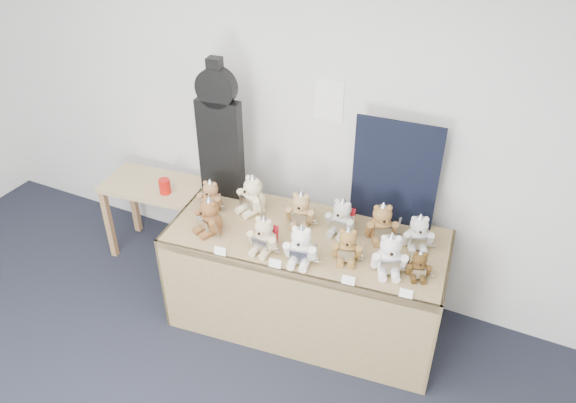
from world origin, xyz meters
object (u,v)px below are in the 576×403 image
at_px(teddy_back_right, 382,223).
at_px(teddy_front_far_right, 390,255).
at_px(teddy_back_end, 418,234).
at_px(teddy_back_far_left, 211,197).
at_px(display_table, 303,262).
at_px(teddy_back_centre_right, 342,218).
at_px(red_cup, 165,186).
at_px(teddy_front_centre, 301,246).
at_px(teddy_back_left, 252,196).
at_px(teddy_front_end, 419,266).
at_px(teddy_back_centre_left, 301,210).
at_px(side_table, 156,196).
at_px(teddy_front_far_left, 209,217).
at_px(teddy_front_right, 347,246).
at_px(guitar_case, 220,132).
at_px(teddy_front_left, 264,236).

bearing_deg(teddy_back_right, teddy_front_far_right, -91.19).
distance_m(teddy_back_end, teddy_back_far_left, 1.48).
height_order(teddy_back_right, teddy_back_end, teddy_back_right).
height_order(display_table, teddy_back_centre_right, teddy_back_centre_right).
bearing_deg(red_cup, teddy_back_end, 1.38).
relative_size(display_table, teddy_back_far_left, 7.64).
xyz_separation_m(teddy_front_centre, teddy_back_left, (-0.55, 0.37, 0.01)).
height_order(teddy_front_end, teddy_back_centre_left, teddy_back_centre_left).
bearing_deg(teddy_front_centre, teddy_back_centre_left, 105.05).
height_order(side_table, teddy_front_end, teddy_front_end).
bearing_deg(red_cup, side_table, 156.23).
relative_size(teddy_front_far_left, teddy_back_far_left, 1.13).
height_order(teddy_front_right, teddy_back_centre_left, teddy_back_centre_left).
xyz_separation_m(teddy_front_right, teddy_back_right, (0.13, 0.31, 0.01)).
bearing_deg(teddy_back_centre_right, guitar_case, -179.93).
xyz_separation_m(teddy_front_left, teddy_front_right, (0.52, 0.14, -0.01)).
distance_m(side_table, teddy_front_far_right, 2.13).
distance_m(teddy_front_end, teddy_back_centre_right, 0.64).
bearing_deg(side_table, teddy_front_far_right, -15.96).
distance_m(teddy_front_centre, teddy_front_right, 0.30).
height_order(teddy_front_far_left, teddy_front_centre, teddy_front_centre).
relative_size(teddy_front_far_right, teddy_back_right, 1.03).
xyz_separation_m(teddy_front_left, teddy_front_end, (0.98, 0.18, -0.03)).
bearing_deg(teddy_front_end, teddy_back_centre_right, 139.83).
bearing_deg(teddy_front_end, display_table, 160.34).
bearing_deg(teddy_back_right, teddy_front_left, -172.43).
relative_size(teddy_front_centre, teddy_back_left, 0.96).
bearing_deg(display_table, teddy_back_right, 24.82).
distance_m(teddy_front_far_left, teddy_back_centre_left, 0.63).
relative_size(teddy_front_far_left, teddy_back_left, 0.93).
bearing_deg(guitar_case, teddy_back_far_left, -89.78).
relative_size(red_cup, teddy_back_far_left, 0.47).
xyz_separation_m(teddy_back_centre_right, teddy_back_far_left, (-0.95, -0.15, -0.01)).
bearing_deg(teddy_back_end, teddy_back_centre_right, 163.71).
xyz_separation_m(side_table, teddy_back_far_left, (0.70, -0.23, 0.33)).
relative_size(teddy_front_right, teddy_back_far_left, 1.03).
distance_m(red_cup, teddy_back_right, 1.77).
height_order(teddy_front_end, teddy_back_far_left, teddy_back_far_left).
bearing_deg(display_table, teddy_front_far_right, -9.62).
relative_size(guitar_case, teddy_front_end, 4.96).
relative_size(teddy_front_far_right, teddy_back_left, 0.98).
bearing_deg(teddy_back_far_left, guitar_case, 89.89).
distance_m(teddy_front_end, teddy_back_centre_left, 0.91).
height_order(teddy_front_far_left, teddy_back_centre_left, teddy_front_far_left).
bearing_deg(teddy_back_centre_left, teddy_back_left, 168.27).
xyz_separation_m(red_cup, teddy_back_centre_left, (1.20, -0.04, 0.16)).
bearing_deg(red_cup, teddy_front_left, -20.37).
bearing_deg(teddy_back_centre_right, teddy_back_left, -172.77).
relative_size(teddy_front_far_left, teddy_back_right, 0.98).
distance_m(teddy_front_far_right, teddy_front_end, 0.19).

